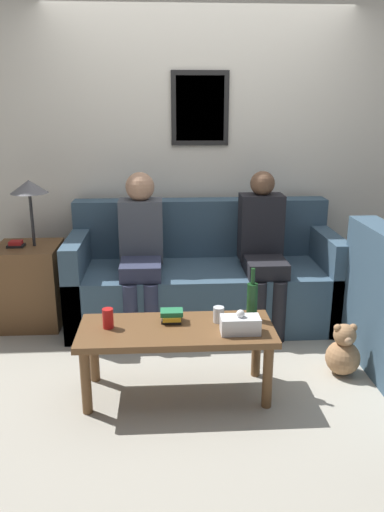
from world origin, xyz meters
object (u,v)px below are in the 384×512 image
Objects in this scene: wine_bottle at (252,300)px; person_right at (263,245)px; coffee_table at (176,337)px; teddy_bear at (343,352)px; drinking_glass at (219,314)px; couch_main at (203,280)px; person_left at (141,245)px.

person_right is (0.24, 0.89, 0.11)m from wine_bottle.
teddy_bear is at bearing 8.65° from coffee_table.
coffee_table is at bearing -164.95° from drinking_glass.
teddy_bear is (0.64, 0.07, -0.42)m from wine_bottle.
person_left is (-0.50, -0.15, 0.35)m from couch_main.
person_left is at bearing 118.63° from drinking_glass.
person_left reaches higher than drinking_glass.
couch_main is 5.98× the size of teddy_bear.
person_left is 3.44× the size of teddy_bear.
coffee_table is 1.15m from teddy_bear.
teddy_bear is (1.35, -0.83, -0.53)m from person_left.
wine_bottle is at bearing -78.20° from couch_main.
person_right is at bearing 116.01° from teddy_bear.
wine_bottle is 0.27× the size of person_right.
teddy_bear is at bearing -31.49° from person_left.
wine_bottle is at bearing 6.75° from drinking_glass.
couch_main is 0.63m from person_left.
drinking_glass is 0.92m from teddy_bear.
person_right is at bearing -19.07° from couch_main.
person_left is (-0.51, 0.93, 0.19)m from drinking_glass.
person_right reaches higher than teddy_bear.
couch_main is 1.82× the size of coffee_table.
teddy_bear is (0.86, -0.98, -0.18)m from couch_main.
coffee_table is 0.95× the size of person_left.
couch_main is 1.09m from drinking_glass.
teddy_bear is (0.40, -0.82, -0.52)m from person_right.
wine_bottle is 0.76m from teddy_bear.
coffee_table reaches higher than teddy_bear.
drinking_glass is 0.27× the size of teddy_bear.
person_right is (0.71, 0.99, 0.30)m from coffee_table.
person_left is at bearing -163.47° from couch_main.
coffee_table is at bearing -125.78° from person_right.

